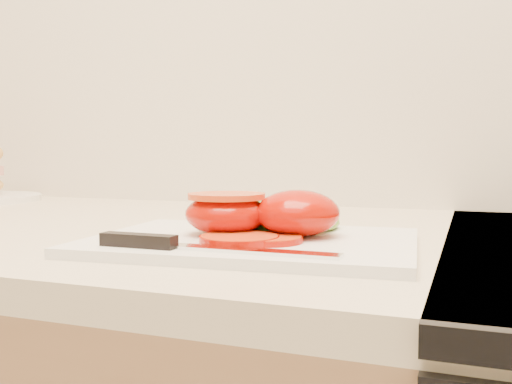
% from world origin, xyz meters
% --- Properties ---
extents(cutting_board, '(0.34, 0.26, 0.01)m').
position_xyz_m(cutting_board, '(-0.01, 1.55, 0.94)').
color(cutting_board, silver).
rests_on(cutting_board, counter).
extents(tomato_half_dome, '(0.09, 0.09, 0.05)m').
position_xyz_m(tomato_half_dome, '(0.03, 1.57, 0.96)').
color(tomato_half_dome, '#B40B00').
rests_on(tomato_half_dome, cutting_board).
extents(tomato_half_cut, '(0.09, 0.09, 0.04)m').
position_xyz_m(tomato_half_cut, '(-0.04, 1.55, 0.96)').
color(tomato_half_cut, '#B40B00').
rests_on(tomato_half_cut, cutting_board).
extents(tomato_slice_0, '(0.07, 0.07, 0.01)m').
position_xyz_m(tomato_slice_0, '(-0.01, 1.51, 0.94)').
color(tomato_slice_0, '#D05D21').
rests_on(tomato_slice_0, cutting_board).
extents(tomato_slice_1, '(0.06, 0.06, 0.01)m').
position_xyz_m(tomato_slice_1, '(0.02, 1.52, 0.94)').
color(tomato_slice_1, '#D05D21').
rests_on(tomato_slice_1, cutting_board).
extents(lettuce_leaf_0, '(0.15, 0.11, 0.03)m').
position_xyz_m(lettuce_leaf_0, '(-0.03, 1.61, 0.95)').
color(lettuce_leaf_0, '#76A22A').
rests_on(lettuce_leaf_0, cutting_board).
extents(lettuce_leaf_1, '(0.14, 0.15, 0.03)m').
position_xyz_m(lettuce_leaf_1, '(0.01, 1.62, 0.95)').
color(lettuce_leaf_1, '#76A22A').
rests_on(lettuce_leaf_1, cutting_board).
extents(knife, '(0.22, 0.03, 0.01)m').
position_xyz_m(knife, '(-0.04, 1.46, 0.94)').
color(knife, silver).
rests_on(knife, cutting_board).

